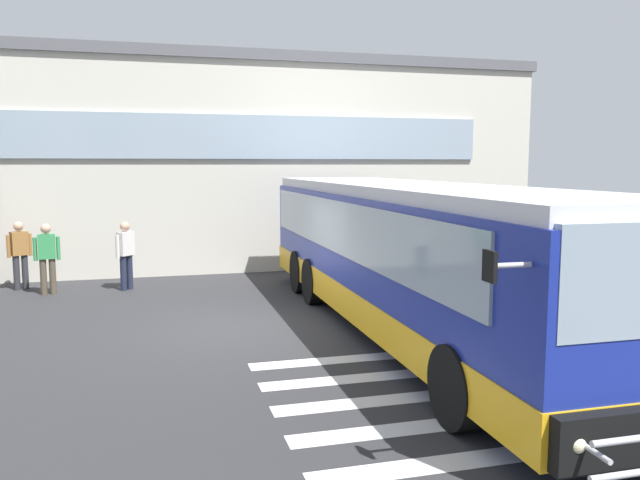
# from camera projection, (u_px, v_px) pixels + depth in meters

# --- Properties ---
(ground_plane) EXTENTS (80.00, 90.00, 0.02)m
(ground_plane) POSITION_uv_depth(u_px,v_px,m) (240.00, 328.00, 11.93)
(ground_plane) COLOR #2B2B2D
(ground_plane) RESTS_ON ground
(bay_paint_stripes) EXTENTS (4.40, 3.96, 0.01)m
(bay_paint_stripes) POSITION_uv_depth(u_px,v_px,m) (435.00, 395.00, 8.42)
(bay_paint_stripes) COLOR silver
(bay_paint_stripes) RESTS_ON ground
(terminal_building) EXTENTS (21.71, 13.80, 6.19)m
(terminal_building) POSITION_uv_depth(u_px,v_px,m) (175.00, 163.00, 22.50)
(terminal_building) COLOR beige
(terminal_building) RESTS_ON ground
(bus_main_foreground) EXTENTS (3.12, 12.40, 2.70)m
(bus_main_foreground) POSITION_uv_depth(u_px,v_px,m) (413.00, 260.00, 11.45)
(bus_main_foreground) COLOR navy
(bus_main_foreground) RESTS_ON ground
(passenger_near_column) EXTENTS (0.53, 0.37, 1.68)m
(passenger_near_column) POSITION_uv_depth(u_px,v_px,m) (20.00, 252.00, 15.43)
(passenger_near_column) COLOR #2D2D33
(passenger_near_column) RESTS_ON ground
(passenger_by_doorway) EXTENTS (0.59, 0.26, 1.68)m
(passenger_by_doorway) POSITION_uv_depth(u_px,v_px,m) (47.00, 255.00, 14.84)
(passenger_by_doorway) COLOR #4C4233
(passenger_by_doorway) RESTS_ON ground
(passenger_at_curb_edge) EXTENTS (0.44, 0.44, 1.68)m
(passenger_at_curb_edge) POSITION_uv_depth(u_px,v_px,m) (126.00, 252.00, 15.40)
(passenger_at_curb_edge) COLOR #1E2338
(passenger_at_curb_edge) RESTS_ON ground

